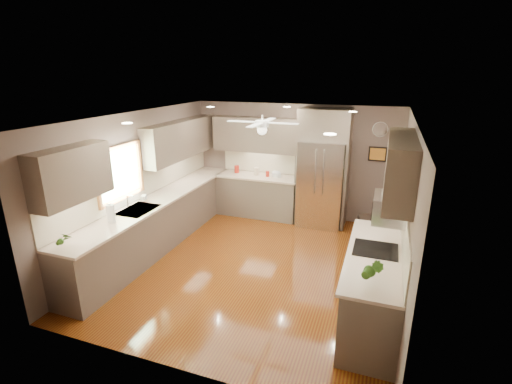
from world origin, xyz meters
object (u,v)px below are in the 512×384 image
Objects in this scene: canister_d at (268,174)px; paper_towel at (111,214)px; canister_a at (237,169)px; refrigerator at (322,171)px; canister_c at (256,171)px; potted_plant_right at (373,271)px; potted_plant_left at (62,239)px; bowl at (276,176)px; soap_bottle at (144,197)px; stool at (369,229)px; microwave at (390,208)px.

paper_towel is at bearing -114.03° from canister_d.
canister_a is 1.98m from refrigerator.
canister_c is 0.55× the size of potted_plant_right.
paper_towel reaches higher than canister_d.
bowl is at bearing 68.75° from potted_plant_left.
soap_bottle is 3.59m from refrigerator.
stool is (1.06, -0.49, -0.95)m from refrigerator.
microwave is (0.12, 1.00, 0.39)m from potted_plant_right.
stool is at bearing -14.28° from bowl.
potted_plant_left is at bearing -172.86° from potted_plant_right.
paper_towel is (-1.46, -3.28, 0.08)m from canister_d.
canister_c is 0.27m from canister_d.
microwave is at bearing -47.19° from canister_d.
refrigerator is 3.03m from microwave.
microwave is at bearing 82.98° from potted_plant_right.
refrigerator is at bearing 107.97° from potted_plant_right.
stool is 4.71m from paper_towel.
potted_plant_left reaches higher than canister_a.
canister_a is at bearing 139.56° from microwave.
microwave is (2.53, -2.73, 0.48)m from canister_d.
canister_d is 4.46m from potted_plant_left.
canister_c is at bearing 179.42° from bowl.
canister_a is at bearing 175.80° from bowl.
canister_a is 1.38× the size of canister_d.
paper_towel is at bearing -109.97° from canister_c.
paper_towel is at bearing -172.21° from microwave.
paper_towel is (-0.70, -3.36, 0.06)m from canister_a.
canister_c is 3.50m from paper_towel.
stool is at bearing -11.85° from canister_c.
bowl is (0.46, -0.00, -0.06)m from canister_c.
canister_c is 0.47m from bowl.
stool is (2.06, -0.53, -0.73)m from bowl.
paper_towel reaches higher than stool.
soap_bottle is at bearing 95.31° from paper_towel.
potted_plant_right reaches higher than stool.
refrigerator is 1.50m from stool.
canister_c is at bearing 125.54° from potted_plant_right.
microwave reaches higher than canister_c.
refrigerator is (1.47, -0.04, 0.16)m from canister_c.
microwave reaches higher than canister_d.
refrigerator is at bearing 39.71° from soap_bottle.
potted_plant_left is 0.89× the size of potted_plant_right.
canister_d reaches higher than stool.
microwave reaches higher than canister_a.
stool is at bearing -25.12° from refrigerator.
canister_d is 0.23× the size of microwave.
potted_plant_right is 1.08m from microwave.
paper_towel reaches higher than canister_a.
potted_plant_left is 0.94m from paper_towel.
canister_d is at bearing 132.81° from microwave.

